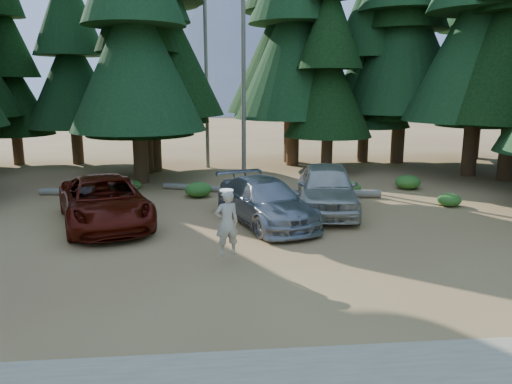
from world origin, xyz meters
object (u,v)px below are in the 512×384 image
frisbee_player (227,223)px  log_right (317,194)px  silver_minivan_center (265,201)px  red_pickup (104,201)px  log_left (88,191)px  silver_minivan_right (327,188)px  log_mid (198,188)px

frisbee_player → log_right: size_ratio=0.33×
silver_minivan_center → frisbee_player: frisbee_player is taller
silver_minivan_center → log_right: 4.61m
red_pickup → silver_minivan_center: bearing=-21.6°
frisbee_player → log_left: 10.92m
frisbee_player → log_right: (4.11, 7.70, -0.97)m
silver_minivan_right → log_mid: size_ratio=1.58×
log_left → log_mid: (4.77, 0.35, -0.01)m
silver_minivan_center → log_left: bearing=125.4°
silver_minivan_center → log_mid: (-2.45, 5.63, -0.62)m
silver_minivan_right → log_left: size_ratio=1.29×
red_pickup → log_mid: size_ratio=1.72×
frisbee_player → log_left: (-5.74, 9.24, -1.00)m
silver_minivan_right → log_mid: silver_minivan_right is taller
frisbee_player → silver_minivan_right: bearing=-142.3°
silver_minivan_center → silver_minivan_right: size_ratio=0.98×
red_pickup → silver_minivan_center: (5.53, -0.34, -0.05)m
log_mid → silver_minivan_center: bearing=-43.3°
red_pickup → log_left: 5.26m
red_pickup → frisbee_player: frisbee_player is taller
red_pickup → frisbee_player: 5.92m
silver_minivan_right → log_mid: (-4.94, 4.26, -0.78)m
silver_minivan_right → red_pickup: bearing=-162.9°
red_pickup → silver_minivan_center: red_pickup is taller
silver_minivan_center → log_mid: silver_minivan_center is taller
silver_minivan_right → frisbee_player: bearing=-116.8°
silver_minivan_center → log_right: (2.63, 3.74, -0.59)m
frisbee_player → log_left: bearing=-73.9°
silver_minivan_right → log_right: (0.14, 2.36, -0.74)m
log_left → log_right: log_right is taller
silver_minivan_right → log_left: 10.49m
red_pickup → log_mid: (3.07, 5.29, -0.68)m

